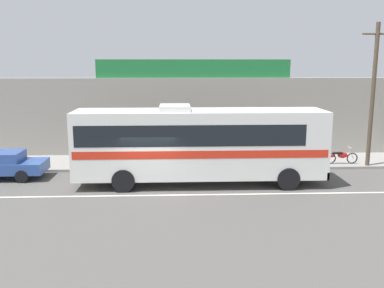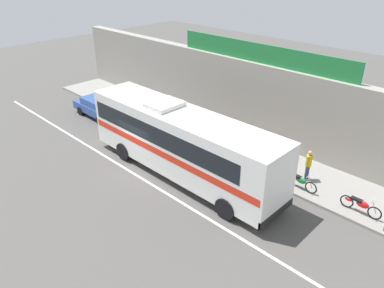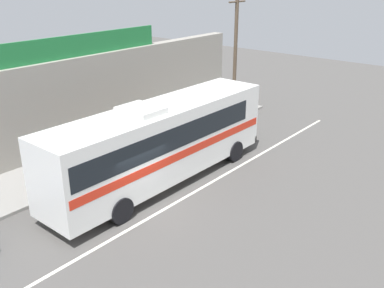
{
  "view_description": "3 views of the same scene",
  "coord_description": "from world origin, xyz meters",
  "px_view_note": "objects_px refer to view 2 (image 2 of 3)",
  "views": [
    {
      "loc": [
        1.17,
        -18.73,
        5.74
      ],
      "look_at": [
        1.98,
        0.64,
        2.0
      ],
      "focal_mm": 39.83,
      "sensor_mm": 36.0,
      "label": 1
    },
    {
      "loc": [
        14.31,
        -10.5,
        10.46
      ],
      "look_at": [
        2.3,
        1.78,
        1.5
      ],
      "focal_mm": 34.25,
      "sensor_mm": 36.0,
      "label": 2
    },
    {
      "loc": [
        -10.23,
        -11.33,
        8.88
      ],
      "look_at": [
        4.43,
        0.97,
        1.18
      ],
      "focal_mm": 40.43,
      "sensor_mm": 36.0,
      "label": 3
    }
  ],
  "objects_px": {
    "pedestrian_far_right": "(308,163)",
    "motorcycle_purple": "(299,181)",
    "parked_car": "(99,107)",
    "pedestrian_near_shop": "(198,119)",
    "motorcycle_blue": "(360,205)",
    "intercity_bus": "(180,139)"
  },
  "relations": [
    {
      "from": "motorcycle_blue",
      "to": "intercity_bus",
      "type": "bearing_deg",
      "value": -158.76
    },
    {
      "from": "parked_car",
      "to": "motorcycle_purple",
      "type": "height_order",
      "value": "parked_car"
    },
    {
      "from": "parked_car",
      "to": "intercity_bus",
      "type": "bearing_deg",
      "value": -7.89
    },
    {
      "from": "parked_car",
      "to": "motorcycle_blue",
      "type": "bearing_deg",
      "value": 5.81
    },
    {
      "from": "motorcycle_blue",
      "to": "pedestrian_near_shop",
      "type": "relative_size",
      "value": 1.1
    },
    {
      "from": "motorcycle_blue",
      "to": "motorcycle_purple",
      "type": "distance_m",
      "value": 2.94
    },
    {
      "from": "parked_car",
      "to": "motorcycle_blue",
      "type": "relative_size",
      "value": 2.31
    },
    {
      "from": "parked_car",
      "to": "pedestrian_far_right",
      "type": "height_order",
      "value": "pedestrian_far_right"
    },
    {
      "from": "pedestrian_near_shop",
      "to": "intercity_bus",
      "type": "bearing_deg",
      "value": -57.58
    },
    {
      "from": "intercity_bus",
      "to": "pedestrian_near_shop",
      "type": "xyz_separation_m",
      "value": [
        -2.62,
        4.13,
        -0.94
      ]
    },
    {
      "from": "intercity_bus",
      "to": "parked_car",
      "type": "distance_m",
      "value": 9.95
    },
    {
      "from": "intercity_bus",
      "to": "parked_car",
      "type": "xyz_separation_m",
      "value": [
        -9.77,
        1.35,
        -1.33
      ]
    },
    {
      "from": "motorcycle_blue",
      "to": "pedestrian_far_right",
      "type": "relative_size",
      "value": 1.12
    },
    {
      "from": "parked_car",
      "to": "pedestrian_far_right",
      "type": "bearing_deg",
      "value": 10.03
    },
    {
      "from": "pedestrian_far_right",
      "to": "motorcycle_purple",
      "type": "bearing_deg",
      "value": -83.43
    },
    {
      "from": "pedestrian_near_shop",
      "to": "parked_car",
      "type": "bearing_deg",
      "value": -158.76
    },
    {
      "from": "motorcycle_purple",
      "to": "intercity_bus",
      "type": "bearing_deg",
      "value": -150.05
    },
    {
      "from": "motorcycle_purple",
      "to": "motorcycle_blue",
      "type": "bearing_deg",
      "value": 3.02
    },
    {
      "from": "intercity_bus",
      "to": "motorcycle_purple",
      "type": "bearing_deg",
      "value": 29.95
    },
    {
      "from": "motorcycle_purple",
      "to": "pedestrian_near_shop",
      "type": "height_order",
      "value": "pedestrian_near_shop"
    },
    {
      "from": "intercity_bus",
      "to": "pedestrian_near_shop",
      "type": "distance_m",
      "value": 4.98
    },
    {
      "from": "motorcycle_blue",
      "to": "pedestrian_near_shop",
      "type": "bearing_deg",
      "value": 174.96
    }
  ]
}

